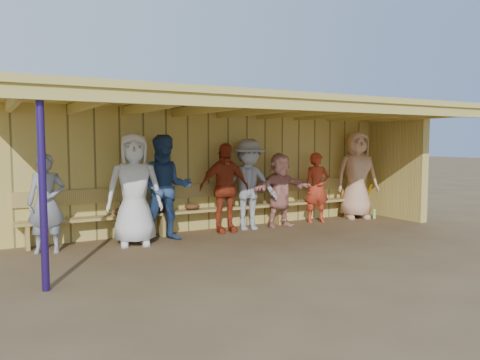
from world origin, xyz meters
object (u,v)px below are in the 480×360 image
player_b (134,189)px  player_h (357,175)px  player_c (166,188)px  player_d (224,188)px  player_f (280,190)px  bench (222,203)px  player_g (317,188)px  player_a (46,203)px  player_e (249,184)px

player_b → player_h: bearing=16.9°
player_c → player_d: size_ratio=1.09×
player_b → player_f: size_ratio=1.24×
player_f → player_h: (2.14, 0.03, 0.23)m
bench → player_g: bearing=-8.0°
player_f → player_c: bearing=-178.8°
player_b → player_f: player_b is taller
player_b → player_f: (3.15, 0.25, -0.19)m
player_h → player_d: bearing=-159.3°
bench → player_c: bearing=-160.1°
player_h → player_g: bearing=-159.3°
player_b → player_g: (4.13, 0.28, -0.19)m
player_a → player_b: bearing=11.5°
player_a → player_c: player_c is taller
player_c → player_g: (3.53, 0.18, -0.18)m
player_f → player_b: bearing=-177.7°
player_b → player_e: player_b is taller
player_b → player_g: size_ratio=1.25×
player_a → player_e: player_e is taller
player_g → player_b: bearing=-159.3°
player_a → player_g: (5.51, 0.16, -0.03)m
player_g → player_h: player_h is taller
player_f → player_g: player_f is taller
player_d → player_e: size_ratio=0.96×
player_e → player_f: bearing=11.0°
player_b → bench: size_ratio=0.25×
player_d → bench: (0.09, 0.31, -0.34)m
player_b → player_f: 3.16m
player_a → player_b: (1.38, -0.12, 0.16)m
player_g → player_h: 1.18m
player_d → player_g: (2.27, 0.00, -0.10)m
player_a → player_e: bearing=18.9°
player_g → bench: (-2.18, 0.31, -0.24)m
player_e → player_a: bearing=-164.5°
player_b → player_e: (2.41, 0.28, -0.05)m
player_c → player_g: size_ratio=1.23×
player_f → bench: player_f is taller
player_b → player_g: bearing=17.8°
player_c → player_h: (4.69, 0.18, 0.06)m
player_a → player_f: bearing=18.1°
player_e → player_f: (0.74, -0.03, -0.14)m
player_c → player_h: size_ratio=0.94×
player_d → player_h: bearing=3.6°
player_d → player_f: size_ratio=1.13×
player_d → player_h: 3.43m
player_e → bench: bearing=159.3°
player_d → bench: 0.47m
player_d → player_e: (0.55, 0.00, 0.04)m
player_b → bench: bearing=30.5°
player_d → player_h: (3.43, 0.00, 0.13)m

